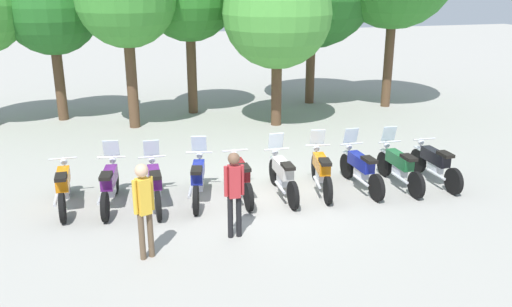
# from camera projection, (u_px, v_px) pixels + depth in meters

# --- Properties ---
(ground_plane) EXTENTS (80.00, 80.00, 0.00)m
(ground_plane) POSITION_uv_depth(u_px,v_px,m) (262.00, 196.00, 12.63)
(ground_plane) COLOR #9E9B93
(motorcycle_0) EXTENTS (0.62, 2.19, 0.99)m
(motorcycle_0) POSITION_uv_depth(u_px,v_px,m) (64.00, 186.00, 11.87)
(motorcycle_0) COLOR black
(motorcycle_0) RESTS_ON ground_plane
(motorcycle_1) EXTENTS (0.70, 2.18, 1.37)m
(motorcycle_1) POSITION_uv_depth(u_px,v_px,m) (110.00, 184.00, 11.95)
(motorcycle_1) COLOR black
(motorcycle_1) RESTS_ON ground_plane
(motorcycle_2) EXTENTS (0.62, 2.19, 1.37)m
(motorcycle_2) POSITION_uv_depth(u_px,v_px,m) (155.00, 183.00, 11.99)
(motorcycle_2) COLOR black
(motorcycle_2) RESTS_ON ground_plane
(motorcycle_3) EXTENTS (0.79, 2.15, 1.37)m
(motorcycle_3) POSITION_uv_depth(u_px,v_px,m) (198.00, 178.00, 12.29)
(motorcycle_3) COLOR black
(motorcycle_3) RESTS_ON ground_plane
(motorcycle_4) EXTENTS (0.62, 2.19, 0.99)m
(motorcycle_4) POSITION_uv_depth(u_px,v_px,m) (240.00, 177.00, 12.43)
(motorcycle_4) COLOR black
(motorcycle_4) RESTS_ON ground_plane
(motorcycle_5) EXTENTS (0.62, 2.19, 1.37)m
(motorcycle_5) POSITION_uv_depth(u_px,v_px,m) (283.00, 174.00, 12.53)
(motorcycle_5) COLOR black
(motorcycle_5) RESTS_ON ground_plane
(motorcycle_6) EXTENTS (0.74, 2.17, 1.37)m
(motorcycle_6) POSITION_uv_depth(u_px,v_px,m) (321.00, 170.00, 12.83)
(motorcycle_6) COLOR black
(motorcycle_6) RESTS_ON ground_plane
(motorcycle_7) EXTENTS (0.62, 2.19, 1.37)m
(motorcycle_7) POSITION_uv_depth(u_px,v_px,m) (361.00, 168.00, 12.96)
(motorcycle_7) COLOR black
(motorcycle_7) RESTS_ON ground_plane
(motorcycle_8) EXTENTS (0.62, 2.19, 1.37)m
(motorcycle_8) POSITION_uv_depth(u_px,v_px,m) (399.00, 166.00, 13.11)
(motorcycle_8) COLOR black
(motorcycle_8) RESTS_ON ground_plane
(motorcycle_9) EXTENTS (0.62, 2.19, 0.99)m
(motorcycle_9) POSITION_uv_depth(u_px,v_px,m) (435.00, 163.00, 13.34)
(motorcycle_9) COLOR black
(motorcycle_9) RESTS_ON ground_plane
(person_0) EXTENTS (0.40, 0.24, 1.76)m
(person_0) POSITION_uv_depth(u_px,v_px,m) (234.00, 188.00, 10.33)
(person_0) COLOR black
(person_0) RESTS_ON ground_plane
(person_1) EXTENTS (0.40, 0.31, 1.83)m
(person_1) POSITION_uv_depth(u_px,v_px,m) (144.00, 203.00, 9.51)
(person_1) COLOR brown
(person_1) RESTS_ON ground_plane
(tree_1) EXTENTS (3.29, 3.29, 5.63)m
(tree_1) POSITION_uv_depth(u_px,v_px,m) (51.00, 7.00, 18.20)
(tree_1) COLOR brown
(tree_1) RESTS_ON ground_plane
(tree_4) EXTENTS (3.64, 3.64, 5.61)m
(tree_4) POSITION_uv_depth(u_px,v_px,m) (277.00, 14.00, 17.57)
(tree_4) COLOR brown
(tree_4) RESTS_ON ground_plane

